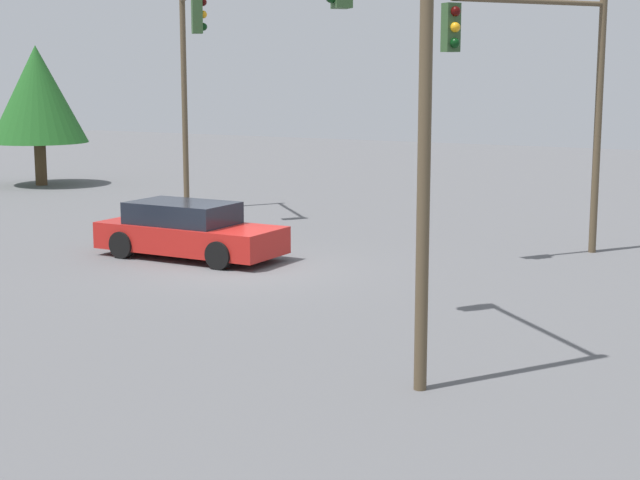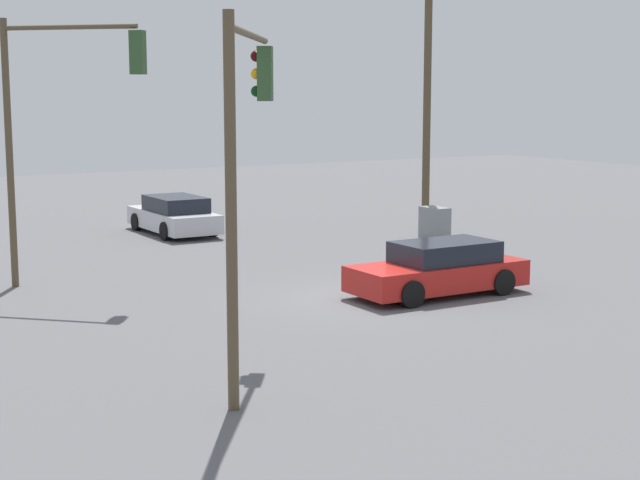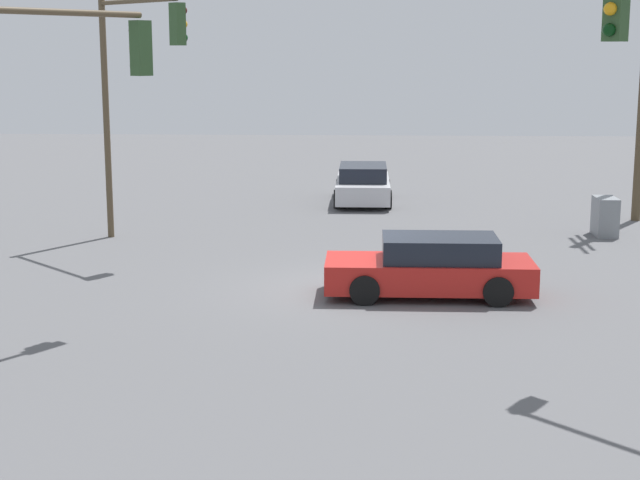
# 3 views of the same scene
# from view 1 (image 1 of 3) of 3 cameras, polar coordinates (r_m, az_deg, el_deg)

# --- Properties ---
(ground_plane) EXTENTS (80.00, 80.00, 0.00)m
(ground_plane) POSITION_cam_1_polar(r_m,az_deg,el_deg) (22.26, -4.79, -1.64)
(ground_plane) COLOR #5B5B5E
(sedan_red) EXTENTS (1.89, 4.51, 1.33)m
(sedan_red) POSITION_cam_1_polar(r_m,az_deg,el_deg) (23.54, -7.67, 0.52)
(sedan_red) COLOR red
(sedan_red) RESTS_ON ground_plane
(traffic_signal_main) EXTENTS (3.81, 2.76, 6.21)m
(traffic_signal_main) POSITION_cam_1_polar(r_m,az_deg,el_deg) (23.51, 12.77, 9.31)
(traffic_signal_main) COLOR brown
(traffic_signal_main) RESTS_ON ground_plane
(traffic_signal_cross) EXTENTS (2.85, 2.73, 6.85)m
(traffic_signal_cross) POSITION_cam_1_polar(r_m,az_deg,el_deg) (30.28, -7.62, 10.16)
(traffic_signal_cross) COLOR brown
(traffic_signal_cross) RESTS_ON ground_plane
(traffic_signal_aux) EXTENTS (2.80, 2.89, 6.81)m
(traffic_signal_aux) POSITION_cam_1_polar(r_m,az_deg,el_deg) (14.49, 3.94, 10.75)
(traffic_signal_aux) COLOR brown
(traffic_signal_aux) RESTS_ON ground_plane
(tree_right) EXTENTS (3.78, 3.78, 5.42)m
(tree_right) POSITION_cam_1_polar(r_m,az_deg,el_deg) (39.93, -16.12, 8.13)
(tree_right) COLOR #4C3823
(tree_right) RESTS_ON ground_plane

